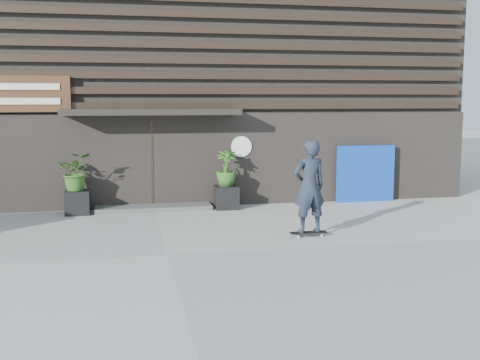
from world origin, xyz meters
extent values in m
plane|color=#A09D98|center=(0.00, 0.00, 0.00)|extent=(80.00, 80.00, 0.00)
cube|color=#464643|center=(0.00, 4.60, 0.06)|extent=(3.00, 0.80, 0.12)
cube|color=black|center=(-1.90, 4.40, 0.30)|extent=(0.60, 0.60, 0.60)
imported|color=#2D591E|center=(-1.90, 4.40, 1.08)|extent=(0.86, 0.75, 0.96)
cube|color=black|center=(1.90, 4.40, 0.30)|extent=(0.60, 0.60, 0.60)
imported|color=#2D591E|center=(1.90, 4.40, 1.08)|extent=(0.54, 0.54, 0.96)
cube|color=#0C349C|center=(5.93, 4.70, 0.79)|extent=(1.69, 0.15, 1.59)
cube|color=black|center=(0.00, 10.00, 4.00)|extent=(18.00, 10.00, 8.00)
cube|color=black|center=(0.00, 4.94, 1.25)|extent=(18.00, 0.12, 2.50)
cube|color=#38281E|center=(0.00, 4.88, 2.70)|extent=(17.60, 0.08, 0.18)
cube|color=#38281E|center=(0.00, 4.88, 3.09)|extent=(17.60, 0.08, 0.18)
cube|color=#38281E|center=(0.00, 4.88, 3.48)|extent=(17.60, 0.08, 0.18)
cube|color=#38281E|center=(0.00, 4.88, 3.88)|extent=(17.60, 0.08, 0.18)
cube|color=#38281E|center=(0.00, 4.88, 4.27)|extent=(17.60, 0.08, 0.18)
cube|color=#38281E|center=(0.00, 4.88, 4.66)|extent=(17.60, 0.08, 0.18)
cube|color=#38281E|center=(0.00, 4.88, 5.05)|extent=(17.60, 0.08, 0.18)
cube|color=black|center=(0.00, 4.50, 2.55)|extent=(4.50, 1.00, 0.15)
cube|color=black|center=(0.00, 5.10, 1.15)|extent=(2.40, 0.30, 2.30)
cube|color=#38281E|center=(0.00, 4.92, 1.15)|extent=(0.06, 0.10, 2.30)
cube|color=#472B19|center=(-3.20, 4.80, 3.00)|extent=(2.40, 0.10, 0.90)
cube|color=beige|center=(-3.20, 4.73, 3.18)|extent=(1.90, 0.02, 0.16)
cube|color=beige|center=(-3.20, 4.73, 2.82)|extent=(1.90, 0.02, 0.16)
cylinder|color=white|center=(2.40, 4.86, 1.60)|extent=(0.56, 0.03, 0.56)
cube|color=black|center=(3.04, 0.91, 0.09)|extent=(0.78, 0.20, 0.02)
cylinder|color=beige|center=(2.78, 0.81, 0.03)|extent=(0.06, 0.03, 0.06)
cylinder|color=#ADADA8|center=(2.78, 1.01, 0.03)|extent=(0.06, 0.03, 0.06)
cylinder|color=#ADADA8|center=(3.30, 0.81, 0.03)|extent=(0.06, 0.03, 0.06)
cylinder|color=beige|center=(3.30, 1.01, 0.03)|extent=(0.06, 0.03, 0.06)
imported|color=#19202D|center=(3.04, 0.91, 1.07)|extent=(0.77, 0.56, 1.95)
camera|label=1|loc=(-0.77, -10.65, 2.86)|focal=43.95mm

